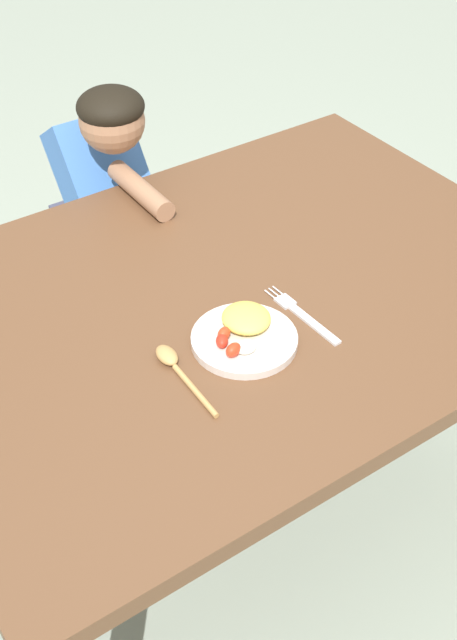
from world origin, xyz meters
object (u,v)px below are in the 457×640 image
Objects in this scene: fork at (303,316)px; person at (106,228)px; spoon at (174,365)px; plate at (244,334)px.

person is (-0.05, 0.78, -0.21)m from fork.
spoon is (-0.29, 0.02, 0.01)m from fork.
fork is at bearing -91.70° from spoon.
plate is at bearing 84.49° from fork.
plate is 0.99× the size of spoon.
spoon is at bearing 72.71° from person.
person is (0.24, 0.76, -0.21)m from spoon.
plate is 0.21× the size of person.
person is at bearing 83.47° from plate.
fork is at bearing 93.51° from person.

